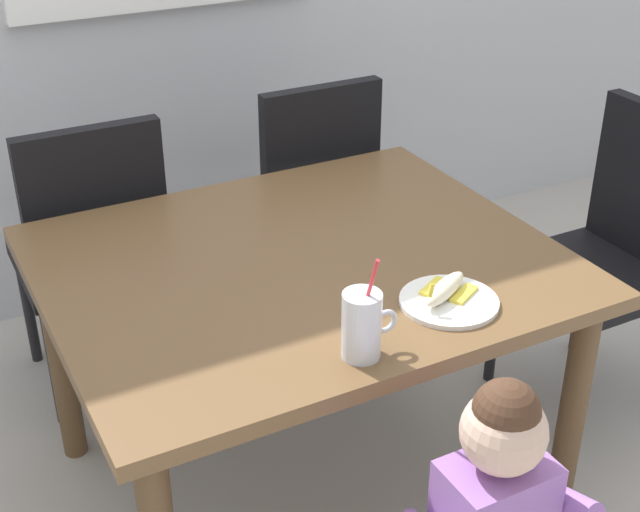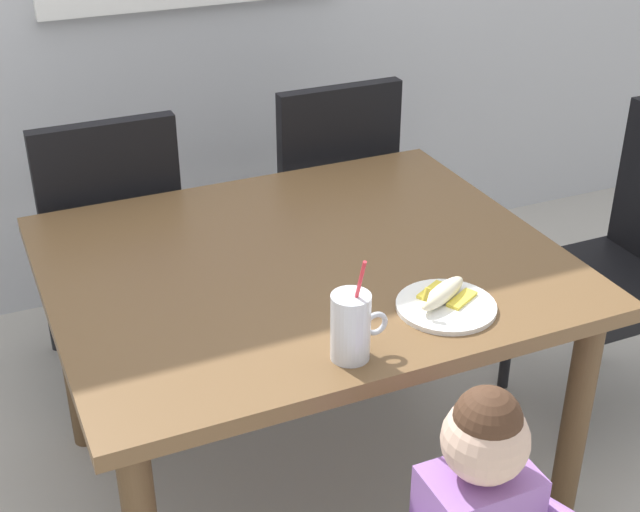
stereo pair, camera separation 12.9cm
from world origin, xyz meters
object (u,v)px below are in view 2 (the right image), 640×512
object	(u,v)px
dining_chair_far	(632,254)
milk_cup	(351,330)
dining_chair_left	(109,237)
peeled_banana	(443,294)
dining_chair_right	(325,194)
dining_table	(304,291)
snack_plate	(446,306)

from	to	relation	value
dining_chair_far	milk_cup	xyz separation A→B (m)	(-1.14, -0.40, 0.27)
milk_cup	dining_chair_left	bearing A→B (deg)	103.86
dining_chair_far	peeled_banana	bearing A→B (deg)	-70.50
dining_chair_left	dining_chair_right	world-z (taller)	same
dining_table	dining_chair_left	size ratio (longest dim) A/B	1.32
dining_chair_left	peeled_banana	xyz separation A→B (m)	(0.57, -1.06, 0.24)
dining_table	dining_chair_far	xyz separation A→B (m)	(1.07, -0.03, -0.11)
snack_plate	peeled_banana	size ratio (longest dim) A/B	1.31
milk_cup	snack_plate	bearing A→B (deg)	16.51
snack_plate	dining_chair_left	bearing A→B (deg)	117.83
snack_plate	milk_cup	bearing A→B (deg)	-163.49
dining_chair_left	dining_chair_right	size ratio (longest dim) A/B	1.00
dining_chair_right	peeled_banana	world-z (taller)	dining_chair_right
dining_table	dining_chair_far	bearing A→B (deg)	-1.59
dining_chair_far	peeled_banana	world-z (taller)	dining_chair_far
dining_table	dining_chair_right	bearing A→B (deg)	62.29
dining_table	snack_plate	size ratio (longest dim) A/B	5.51
dining_chair_far	peeled_banana	size ratio (longest dim) A/B	5.47
dining_chair_left	peeled_banana	bearing A→B (deg)	118.16
dining_chair_right	dining_chair_left	bearing A→B (deg)	1.85
dining_chair_left	snack_plate	xyz separation A→B (m)	(0.57, -1.07, 0.21)
dining_chair_left	dining_chair_far	world-z (taller)	same
dining_chair_left	snack_plate	bearing A→B (deg)	117.83
milk_cup	snack_plate	world-z (taller)	milk_cup
dining_chair_right	snack_plate	world-z (taller)	dining_chair_right
dining_table	milk_cup	size ratio (longest dim) A/B	5.11
dining_table	dining_chair_left	distance (m)	0.82
dining_table	peeled_banana	size ratio (longest dim) A/B	7.22
dining_table	dining_chair_right	xyz separation A→B (m)	(0.39, 0.75, -0.11)
snack_plate	dining_chair_far	bearing A→B (deg)	20.45
dining_chair_far	snack_plate	size ratio (longest dim) A/B	4.17
dining_table	milk_cup	world-z (taller)	milk_cup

